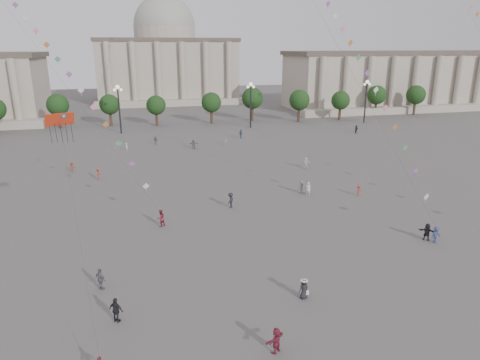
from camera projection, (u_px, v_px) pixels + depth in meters
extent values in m
plane|color=#4F4C4A|center=(293.00, 291.00, 34.32)|extent=(360.00, 360.00, 0.00)
cube|color=#A69C8C|center=(412.00, 81.00, 136.67)|extent=(80.00, 22.00, 16.00)
cube|color=#50463B|center=(415.00, 53.00, 134.08)|extent=(81.60, 22.44, 1.20)
cube|color=#A69C8C|center=(436.00, 108.00, 126.72)|extent=(84.00, 4.00, 2.00)
cube|color=#A69C8C|center=(167.00, 71.00, 151.86)|extent=(46.00, 30.00, 20.00)
cube|color=#50463B|center=(165.00, 40.00, 148.67)|extent=(46.92, 30.60, 1.20)
cube|color=#A69C8C|center=(172.00, 103.00, 138.81)|extent=(48.30, 4.00, 2.00)
cylinder|color=#A69C8C|center=(165.00, 34.00, 148.10)|extent=(21.00, 21.00, 5.00)
sphere|color=#97998B|center=(165.00, 27.00, 147.35)|extent=(21.00, 21.00, 21.00)
cylinder|color=#35281A|center=(55.00, 122.00, 99.46)|extent=(0.70, 0.70, 3.52)
sphere|color=black|center=(53.00, 106.00, 98.35)|extent=(5.12, 5.12, 5.12)
cylinder|color=#35281A|center=(109.00, 120.00, 102.12)|extent=(0.70, 0.70, 3.52)
sphere|color=black|center=(107.00, 105.00, 101.01)|extent=(5.12, 5.12, 5.12)
cylinder|color=#35281A|center=(159.00, 118.00, 104.79)|extent=(0.70, 0.70, 3.52)
sphere|color=black|center=(159.00, 103.00, 103.68)|extent=(5.12, 5.12, 5.12)
cylinder|color=#35281A|center=(208.00, 117.00, 107.45)|extent=(0.70, 0.70, 3.52)
sphere|color=black|center=(207.00, 102.00, 106.35)|extent=(5.12, 5.12, 5.12)
cylinder|color=#35281A|center=(254.00, 115.00, 110.12)|extent=(0.70, 0.70, 3.52)
sphere|color=black|center=(254.00, 100.00, 109.01)|extent=(5.12, 5.12, 5.12)
cylinder|color=#35281A|center=(298.00, 113.00, 112.79)|extent=(0.70, 0.70, 3.52)
sphere|color=black|center=(298.00, 99.00, 111.68)|extent=(5.12, 5.12, 5.12)
cylinder|color=#35281A|center=(339.00, 112.00, 115.45)|extent=(0.70, 0.70, 3.52)
sphere|color=black|center=(340.00, 98.00, 114.34)|extent=(5.12, 5.12, 5.12)
cylinder|color=#35281A|center=(379.00, 110.00, 118.12)|extent=(0.70, 0.70, 3.52)
sphere|color=black|center=(381.00, 97.00, 117.01)|extent=(5.12, 5.12, 5.12)
cylinder|color=#35281A|center=(417.00, 109.00, 120.78)|extent=(0.70, 0.70, 3.52)
sphere|color=black|center=(419.00, 95.00, 119.67)|extent=(5.12, 5.12, 5.12)
cylinder|color=#262628|center=(119.00, 111.00, 94.39)|extent=(0.36, 0.36, 10.00)
sphere|color=#FFE5B2|center=(117.00, 87.00, 92.83)|extent=(0.90, 0.90, 0.90)
sphere|color=#FFE5B2|center=(114.00, 90.00, 92.85)|extent=(0.60, 0.60, 0.60)
sphere|color=#FFE5B2|center=(121.00, 90.00, 93.16)|extent=(0.60, 0.60, 0.60)
cylinder|color=#262628|center=(251.00, 107.00, 101.06)|extent=(0.36, 0.36, 10.00)
sphere|color=#FFE5B2|center=(251.00, 84.00, 99.49)|extent=(0.90, 0.90, 0.90)
sphere|color=#FFE5B2|center=(248.00, 87.00, 99.52)|extent=(0.60, 0.60, 0.60)
sphere|color=#FFE5B2|center=(254.00, 87.00, 99.83)|extent=(0.60, 0.60, 0.60)
cylinder|color=#262628|center=(365.00, 103.00, 107.72)|extent=(0.36, 0.36, 10.00)
sphere|color=#FFE5B2|center=(367.00, 82.00, 106.16)|extent=(0.90, 0.90, 0.90)
sphere|color=#FFE5B2|center=(365.00, 84.00, 106.18)|extent=(0.60, 0.60, 0.60)
sphere|color=#FFE5B2|center=(370.00, 84.00, 106.49)|extent=(0.60, 0.60, 0.60)
imported|color=#2F4B6A|center=(241.00, 134.00, 90.75)|extent=(1.15, 1.02, 1.86)
imported|color=black|center=(427.00, 232.00, 43.09)|extent=(1.64, 1.44, 1.80)
imported|color=silver|center=(226.00, 141.00, 84.32)|extent=(0.97, 1.43, 1.48)
imported|color=#5D5E62|center=(301.00, 187.00, 56.69)|extent=(1.33, 0.97, 1.84)
imported|color=white|center=(306.00, 163.00, 68.41)|extent=(1.75, 1.19, 1.82)
imported|color=#943928|center=(359.00, 190.00, 55.86)|extent=(1.11, 1.00, 1.49)
imported|color=black|center=(356.00, 129.00, 95.78)|extent=(1.56, 1.49, 1.77)
imported|color=silver|center=(127.00, 147.00, 79.73)|extent=(0.62, 0.66, 1.51)
imported|color=slate|center=(194.00, 144.00, 81.37)|extent=(1.71, 0.73, 1.79)
imported|color=silver|center=(308.00, 189.00, 55.94)|extent=(0.81, 0.74, 1.86)
imported|color=#595A5E|center=(155.00, 140.00, 84.94)|extent=(1.04, 0.63, 1.65)
imported|color=#993D29|center=(99.00, 174.00, 62.69)|extent=(0.73, 1.18, 1.75)
imported|color=black|center=(231.00, 200.00, 51.77)|extent=(1.29, 1.40, 1.89)
imported|color=brown|center=(72.00, 167.00, 66.51)|extent=(1.10, 0.80, 1.52)
imported|color=black|center=(116.00, 310.00, 30.26)|extent=(1.18, 1.02, 1.90)
imported|color=maroon|center=(276.00, 340.00, 27.28)|extent=(1.66, 1.31, 1.76)
imported|color=slate|center=(101.00, 279.00, 34.30)|extent=(1.10, 1.10, 1.87)
imported|color=maroon|center=(161.00, 218.00, 46.40)|extent=(1.16, 1.11, 1.89)
imported|color=navy|center=(436.00, 235.00, 42.50)|extent=(1.21, 0.82, 1.73)
imported|color=black|center=(304.00, 289.00, 33.14)|extent=(0.93, 0.73, 1.67)
cone|color=white|center=(304.00, 280.00, 32.90)|extent=(0.52, 0.52, 0.14)
cylinder|color=white|center=(304.00, 281.00, 32.92)|extent=(0.60, 0.60, 0.02)
cube|color=white|center=(307.00, 293.00, 33.14)|extent=(0.22, 0.10, 0.35)
cube|color=#B82D13|center=(60.00, 119.00, 33.56)|extent=(2.23, 1.31, 1.02)
cube|color=#1A943E|center=(54.00, 116.00, 33.37)|extent=(0.40, 0.31, 0.34)
cube|color=#1C4E9B|center=(64.00, 116.00, 33.52)|extent=(0.40, 0.31, 0.34)
sphere|color=yellow|center=(54.00, 117.00, 33.33)|extent=(0.20, 0.20, 0.20)
sphere|color=yellow|center=(64.00, 116.00, 33.49)|extent=(0.20, 0.20, 0.20)
cylinder|color=#3F3F3F|center=(76.00, 220.00, 29.17)|extent=(0.02, 0.02, 18.43)
cylinder|color=#3F3F3F|center=(28.00, 35.00, 54.15)|extent=(0.02, 0.02, 59.47)
cube|color=silver|center=(146.00, 186.00, 46.65)|extent=(0.76, 0.25, 0.76)
cube|color=#9353A6|center=(132.00, 164.00, 47.23)|extent=(0.76, 0.25, 0.76)
cube|color=#47995C|center=(119.00, 144.00, 47.86)|extent=(0.76, 0.25, 0.76)
cube|color=#B96C2B|center=(106.00, 125.00, 48.52)|extent=(0.76, 0.25, 0.76)
cube|color=pink|center=(93.00, 107.00, 49.20)|extent=(0.76, 0.25, 0.76)
cube|color=silver|center=(81.00, 90.00, 49.89)|extent=(0.76, 0.25, 0.76)
cube|color=#9353A6|center=(69.00, 74.00, 50.60)|extent=(0.76, 0.25, 0.76)
cube|color=#47995C|center=(58.00, 59.00, 51.32)|extent=(0.76, 0.25, 0.76)
cube|color=#B96C2B|center=(47.00, 45.00, 52.05)|extent=(0.76, 0.25, 0.76)
cube|color=pink|center=(36.00, 31.00, 52.79)|extent=(0.76, 0.25, 0.76)
cube|color=silver|center=(25.00, 18.00, 53.53)|extent=(0.76, 0.25, 0.76)
cube|color=#9353A6|center=(15.00, 5.00, 54.29)|extent=(0.76, 0.25, 0.76)
cylinder|color=#3F3F3F|center=(314.00, 1.00, 59.14)|extent=(0.02, 0.02, 70.63)
cube|color=silver|center=(426.00, 197.00, 43.19)|extent=(0.76, 0.25, 0.76)
cube|color=#9353A6|center=(416.00, 171.00, 44.23)|extent=(0.76, 0.25, 0.76)
cube|color=#47995C|center=(405.00, 148.00, 45.32)|extent=(0.76, 0.25, 0.76)
cube|color=#B96C2B|center=(395.00, 127.00, 46.44)|extent=(0.76, 0.25, 0.76)
cube|color=pink|center=(385.00, 108.00, 47.59)|extent=(0.76, 0.25, 0.76)
cube|color=silver|center=(376.00, 90.00, 48.75)|extent=(0.76, 0.25, 0.76)
cube|color=#9353A6|center=(367.00, 73.00, 49.92)|extent=(0.76, 0.25, 0.76)
cube|color=#47995C|center=(359.00, 57.00, 51.10)|extent=(0.76, 0.25, 0.76)
cube|color=#B96C2B|center=(350.00, 43.00, 52.30)|extent=(0.76, 0.25, 0.76)
cube|color=pink|center=(343.00, 29.00, 53.50)|extent=(0.76, 0.25, 0.76)
cube|color=silver|center=(335.00, 16.00, 54.71)|extent=(0.76, 0.25, 0.76)
cube|color=#9353A6|center=(328.00, 4.00, 55.92)|extent=(0.76, 0.25, 0.76)
cube|color=#B96C2B|center=(477.00, 14.00, 61.68)|extent=(0.76, 0.25, 0.76)
cube|color=pink|center=(472.00, 5.00, 63.61)|extent=(0.76, 0.25, 0.76)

